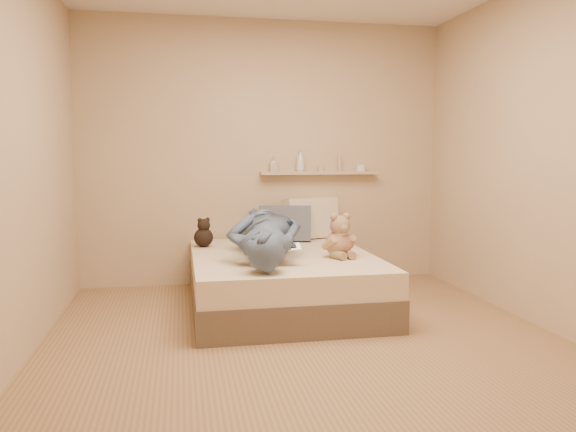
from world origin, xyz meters
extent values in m
plane|color=#92714B|center=(0.00, 0.00, 0.00)|extent=(3.80, 3.80, 0.00)
plane|color=tan|center=(0.00, 1.90, 1.30)|extent=(3.60, 0.00, 3.60)
plane|color=tan|center=(0.00, -1.90, 1.30)|extent=(3.60, 0.00, 3.60)
plane|color=tan|center=(-1.80, 0.00, 1.30)|extent=(0.00, 3.80, 3.80)
plane|color=tan|center=(1.80, 0.00, 1.30)|extent=(0.00, 3.80, 3.80)
cube|color=brown|center=(0.00, 0.93, 0.12)|extent=(1.50, 1.90, 0.25)
cube|color=beige|center=(0.00, 0.93, 0.35)|extent=(1.48, 1.88, 0.20)
cube|color=silver|center=(-0.03, 0.39, 0.59)|extent=(0.17, 0.09, 0.06)
cube|color=black|center=(-0.03, 0.39, 0.61)|extent=(0.09, 0.05, 0.03)
sphere|color=#AB795D|center=(0.43, 0.69, 0.56)|extent=(0.22, 0.22, 0.22)
sphere|color=#906D4E|center=(0.43, 0.67, 0.71)|extent=(0.16, 0.16, 0.16)
sphere|color=#987653|center=(0.38, 0.66, 0.78)|extent=(0.06, 0.06, 0.06)
sphere|color=tan|center=(0.49, 0.68, 0.78)|extent=(0.06, 0.06, 0.06)
sphere|color=olive|center=(0.45, 0.60, 0.70)|extent=(0.07, 0.07, 0.07)
cylinder|color=tan|center=(0.34, 0.64, 0.58)|extent=(0.12, 0.15, 0.12)
cylinder|color=#9A6A52|center=(0.53, 0.68, 0.58)|extent=(0.08, 0.15, 0.12)
cylinder|color=olive|center=(0.40, 0.59, 0.48)|extent=(0.12, 0.16, 0.07)
cylinder|color=#8E644C|center=(0.50, 0.61, 0.48)|extent=(0.07, 0.15, 0.07)
cylinder|color=beige|center=(0.43, 0.67, 0.64)|extent=(0.14, 0.14, 0.02)
sphere|color=black|center=(-0.63, 1.42, 0.54)|extent=(0.17, 0.17, 0.17)
sphere|color=black|center=(-0.63, 1.41, 0.65)|extent=(0.12, 0.12, 0.12)
sphere|color=black|center=(-0.66, 1.39, 0.70)|extent=(0.04, 0.04, 0.04)
sphere|color=black|center=(-0.59, 1.42, 0.70)|extent=(0.04, 0.04, 0.04)
cube|color=beige|center=(0.45, 1.76, 0.65)|extent=(0.59, 0.36, 0.42)
cube|color=slate|center=(0.16, 1.62, 0.62)|extent=(0.53, 0.30, 0.36)
imported|color=#404E66|center=(-0.15, 0.86, 0.65)|extent=(0.88, 1.73, 0.40)
cube|color=tan|center=(0.55, 1.84, 1.10)|extent=(1.20, 0.12, 0.03)
imported|color=silver|center=(0.09, 1.84, 1.19)|extent=(0.07, 0.07, 0.16)
imported|color=silver|center=(0.35, 1.84, 1.22)|extent=(0.09, 0.09, 0.22)
cylinder|color=#B2A699|center=(0.57, 1.84, 1.14)|extent=(0.07, 0.07, 0.05)
cylinder|color=silver|center=(0.76, 1.84, 1.20)|extent=(0.04, 0.04, 0.17)
cylinder|color=silver|center=(0.99, 1.84, 1.15)|extent=(0.10, 0.10, 0.07)
camera|label=1|loc=(-0.83, -3.66, 1.27)|focal=35.00mm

